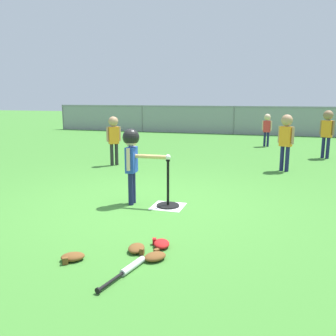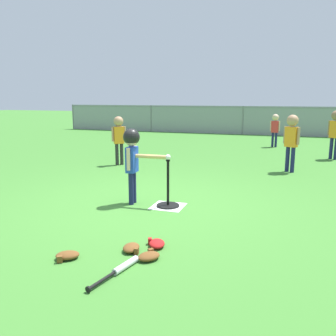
# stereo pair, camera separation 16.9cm
# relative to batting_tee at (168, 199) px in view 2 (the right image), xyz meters

# --- Properties ---
(ground_plane) EXTENTS (60.00, 60.00, 0.00)m
(ground_plane) POSITION_rel_batting_tee_xyz_m (-0.27, 0.01, -0.10)
(ground_plane) COLOR #3D7A2D
(home_plate) EXTENTS (0.44, 0.44, 0.01)m
(home_plate) POSITION_rel_batting_tee_xyz_m (0.00, 0.00, -0.10)
(home_plate) COLOR white
(home_plate) RESTS_ON ground_plane
(batting_tee) EXTENTS (0.32, 0.32, 0.66)m
(batting_tee) POSITION_rel_batting_tee_xyz_m (0.00, 0.00, 0.00)
(batting_tee) COLOR black
(batting_tee) RESTS_ON ground_plane
(baseball_on_tee) EXTENTS (0.07, 0.07, 0.07)m
(baseball_on_tee) POSITION_rel_batting_tee_xyz_m (0.00, 0.00, 0.60)
(baseball_on_tee) COLOR white
(baseball_on_tee) RESTS_ON batting_tee
(batter_child) EXTENTS (0.63, 0.31, 1.08)m
(batter_child) POSITION_rel_batting_tee_xyz_m (-0.52, -0.02, 0.66)
(batter_child) COLOR #191E4C
(batter_child) RESTS_ON ground_plane
(fielder_deep_right) EXTENTS (0.32, 0.24, 1.19)m
(fielder_deep_right) POSITION_rel_batting_tee_xyz_m (2.61, 4.97, 0.66)
(fielder_deep_right) COLOR #191E4C
(fielder_deep_right) RESTS_ON ground_plane
(fielder_deep_center) EXTENTS (0.31, 0.23, 1.16)m
(fielder_deep_center) POSITION_rel_batting_tee_xyz_m (1.60, 3.03, 0.64)
(fielder_deep_center) COLOR #191E4C
(fielder_deep_center) RESTS_ON ground_plane
(fielder_near_left) EXTENTS (0.29, 0.20, 1.00)m
(fielder_near_left) POSITION_rel_batting_tee_xyz_m (1.13, 6.80, 0.54)
(fielder_near_left) COLOR #191E4C
(fielder_near_left) RESTS_ON ground_plane
(fielder_near_right) EXTENTS (0.27, 0.23, 1.09)m
(fielder_near_right) POSITION_rel_batting_tee_xyz_m (-2.05, 2.63, 0.60)
(fielder_near_right) COLOR #262626
(fielder_near_right) RESTS_ON ground_plane
(spare_bat_silver) EXTENTS (0.19, 0.64, 0.06)m
(spare_bat_silver) POSITION_rel_batting_tee_xyz_m (0.22, -1.94, -0.07)
(spare_bat_silver) COLOR silver
(spare_bat_silver) RESTS_ON ground_plane
(glove_by_plate) EXTENTS (0.23, 0.26, 0.07)m
(glove_by_plate) POSITION_rel_batting_tee_xyz_m (0.33, -1.34, -0.07)
(glove_by_plate) COLOR #B21919
(glove_by_plate) RESTS_ON ground_plane
(glove_near_bats) EXTENTS (0.20, 0.24, 0.07)m
(glove_near_bats) POSITION_rel_batting_tee_xyz_m (0.13, -1.52, -0.07)
(glove_near_bats) COLOR brown
(glove_near_bats) RESTS_ON ground_plane
(glove_tossed_aside) EXTENTS (0.27, 0.25, 0.07)m
(glove_tossed_aside) POSITION_rel_batting_tee_xyz_m (-0.37, -1.88, -0.07)
(glove_tossed_aside) COLOR brown
(glove_tossed_aside) RESTS_ON ground_plane
(glove_outfield_drop) EXTENTS (0.26, 0.27, 0.07)m
(glove_outfield_drop) POSITION_rel_batting_tee_xyz_m (0.37, -1.64, -0.07)
(glove_outfield_drop) COLOR brown
(glove_outfield_drop) RESTS_ON ground_plane
(outfield_fence) EXTENTS (16.06, 0.06, 1.15)m
(outfield_fence) POSITION_rel_batting_tee_xyz_m (-0.27, 10.30, 0.51)
(outfield_fence) COLOR slate
(outfield_fence) RESTS_ON ground_plane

